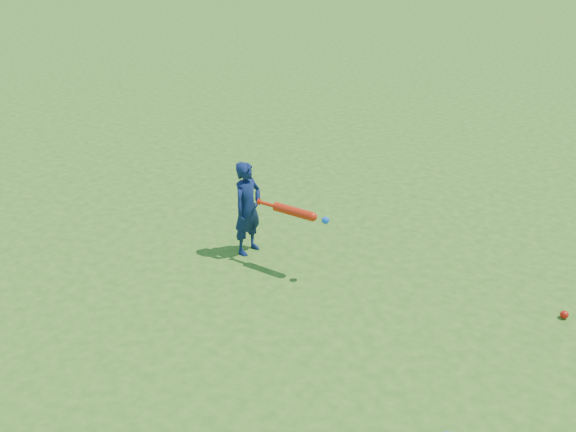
# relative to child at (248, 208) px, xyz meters

# --- Properties ---
(ground) EXTENTS (80.00, 80.00, 0.00)m
(ground) POSITION_rel_child_xyz_m (-0.40, -0.08, -0.51)
(ground) COLOR #306317
(ground) RESTS_ON ground
(child) EXTENTS (0.26, 0.38, 1.02)m
(child) POSITION_rel_child_xyz_m (0.00, 0.00, 0.00)
(child) COLOR #0E1C45
(child) RESTS_ON ground
(ground_ball_red) EXTENTS (0.08, 0.08, 0.08)m
(ground_ball_red) POSITION_rel_child_xyz_m (3.10, 0.61, -0.47)
(ground_ball_red) COLOR red
(ground_ball_red) RESTS_ON ground
(bat_swing) EXTENTS (0.82, 0.10, 0.09)m
(bat_swing) POSITION_rel_child_xyz_m (0.64, -0.04, 0.14)
(bat_swing) COLOR red
(bat_swing) RESTS_ON ground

